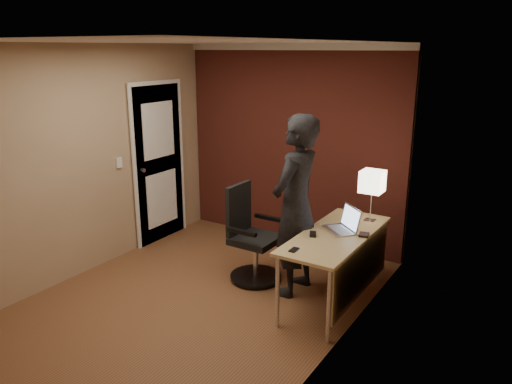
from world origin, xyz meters
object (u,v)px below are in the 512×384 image
office_chair (251,240)px  person (296,206)px  desk (342,247)px  laptop (345,224)px  desk_lamp (372,182)px  phone (294,250)px  mouse (313,234)px  wallet (364,235)px

office_chair → person: 0.71m
desk → laptop: laptop is taller
desk_lamp → person: person is taller
phone → office_chair: office_chair is taller
phone → office_chair: 1.06m
desk → mouse: size_ratio=15.00×
laptop → mouse: size_ratio=4.19×
mouse → phone: bearing=-112.6°
laptop → wallet: size_ratio=3.81×
desk → phone: phone is taller
laptop → office_chair: size_ratio=0.41×
phone → wallet: size_ratio=1.05×
desk → wallet: (0.18, 0.08, 0.14)m
desk → office_chair: office_chair is taller
phone → office_chair: size_ratio=0.11×
laptop → phone: bearing=-104.5°
laptop → office_chair: office_chair is taller
desk → office_chair: (-1.06, 0.01, -0.15)m
desk → wallet: 0.24m
desk → office_chair: bearing=179.2°
desk_lamp → person: (-0.60, -0.50, -0.22)m
desk → desk_lamp: desk_lamp is taller
desk → person: person is taller
mouse → office_chair: office_chair is taller
mouse → wallet: mouse is taller
phone → wallet: bearing=56.7°
desk → desk_lamp: bearing=81.3°
person → wallet: bearing=96.6°
laptop → wallet: bearing=-12.4°
laptop → person: person is taller
mouse → phone: (0.01, -0.41, -0.01)m
desk → desk_lamp: size_ratio=2.80×
office_chair → person: size_ratio=0.56×
desk_lamp → desk: bearing=-98.7°
laptop → office_chair: 1.08m
desk_lamp → phone: 1.21m
person → office_chair: bearing=-89.4°
mouse → office_chair: size_ratio=0.10×
desk_lamp → laptop: size_ratio=1.28×
desk_lamp → mouse: desk_lamp is taller
mouse → person: bearing=122.7°
person → desk: bearing=89.3°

